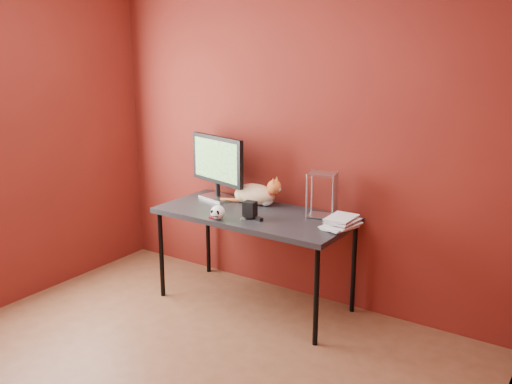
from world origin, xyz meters
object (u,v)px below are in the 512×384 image
Objects in this scene: desk at (255,219)px; speaker at (250,210)px; monitor at (217,164)px; cat at (256,194)px; book_stack at (334,159)px; skull_mug at (218,212)px.

desk is 12.11× the size of speaker.
speaker is at bearing -14.83° from monitor.
cat reaches higher than speaker.
monitor reaches higher than desk.
book_stack reaches higher than monitor.
skull_mug is at bearing -156.04° from book_stack.
cat is 4.65× the size of skull_mug.
book_stack reaches higher than cat.
desk is at bearing -175.80° from book_stack.
book_stack reaches higher than speaker.
cat reaches higher than skull_mug.
desk is at bearing -4.48° from monitor.
skull_mug is at bearing -38.62° from monitor.
skull_mug is 0.93m from book_stack.
cat reaches higher than desk.
speaker is 0.74m from book_stack.
cat is (-0.12, 0.20, 0.13)m from desk.
desk is 1.57× the size of book_stack.
book_stack is at bearing 10.64° from speaker.
desk is at bearing 55.76° from skull_mug.
speaker is at bearing -70.83° from desk.
speaker is at bearing 33.38° from skull_mug.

